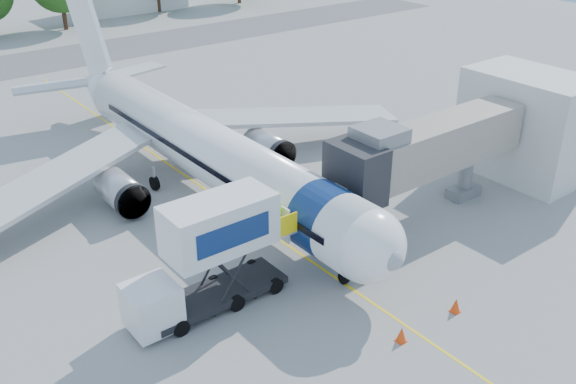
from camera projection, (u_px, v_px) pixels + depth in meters
ground at (239, 212)px, 39.20m from camera, size 160.00×160.00×0.00m
guidance_line at (239, 212)px, 39.19m from camera, size 0.15×70.00×0.01m
taxiway_strip at (22, 64)px, 68.87m from camera, size 120.00×10.00×0.01m
aircraft at (202, 147)px, 40.78m from camera, size 34.17×37.73×11.35m
jet_bridge at (421, 151)px, 36.65m from camera, size 13.90×3.20×6.60m
terminal_stub at (526, 125)px, 42.77m from camera, size 5.00×8.00×7.00m
catering_hiloader at (209, 257)px, 29.59m from camera, size 8.50×2.44×5.50m
ground_tug at (553, 343)px, 27.16m from camera, size 4.04×2.51×1.51m
safety_cone_a at (456, 305)px, 30.24m from camera, size 0.48×0.48×0.76m
safety_cone_b at (401, 335)px, 28.34m from camera, size 0.48×0.48×0.76m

